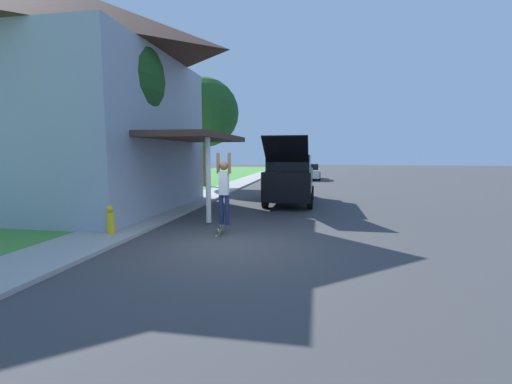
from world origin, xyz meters
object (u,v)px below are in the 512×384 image
car_down_street (309,172)px  skateboarder (224,188)px  skateboard (220,231)px  lawn_tree_near (112,80)px  lawn_tree_far (204,113)px  fire_hydrant (110,220)px  suv_parked (290,177)px

car_down_street → skateboarder: bearing=-94.9°
car_down_street → skateboard: 21.25m
lawn_tree_near → lawn_tree_far: lawn_tree_far is taller
skateboarder → fire_hydrant: bearing=-164.8°
car_down_street → fire_hydrant: bearing=-102.3°
skateboarder → fire_hydrant: 3.21m
suv_parked → skateboarder: size_ratio=2.80×
lawn_tree_far → lawn_tree_near: bearing=-88.7°
skateboard → fire_hydrant: 3.00m
car_down_street → skateboard: bearing=-95.3°
skateboard → car_down_street: bearing=84.7°
car_down_street → fire_hydrant: (-4.82, -22.01, -0.20)m
car_down_street → lawn_tree_far: bearing=-128.4°
skateboarder → skateboard: size_ratio=2.65×
lawn_tree_near → suv_parked: lawn_tree_near is taller
lawn_tree_near → fire_hydrant: bearing=-61.2°
skateboarder → skateboard: skateboarder is taller
lawn_tree_near → car_down_street: (6.41, 19.11, -4.16)m
suv_parked → skateboarder: bearing=-101.7°
lawn_tree_far → fire_hydrant: size_ratio=9.15×
suv_parked → car_down_street: size_ratio=1.31×
suv_parked → car_down_street: bearing=88.1°
lawn_tree_near → car_down_street: lawn_tree_near is taller
suv_parked → car_down_street: suv_parked is taller
lawn_tree_near → suv_parked: (5.92, 4.39, -3.63)m
car_down_street → skateboarder: (-1.84, -21.19, 0.66)m
lawn_tree_near → skateboard: lawn_tree_near is taller
suv_parked → skateboarder: 6.62m
skateboard → fire_hydrant: size_ratio=0.97×
skateboarder → fire_hydrant: size_ratio=2.58×
lawn_tree_far → car_down_street: lawn_tree_far is taller
suv_parked → car_down_street: 14.73m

